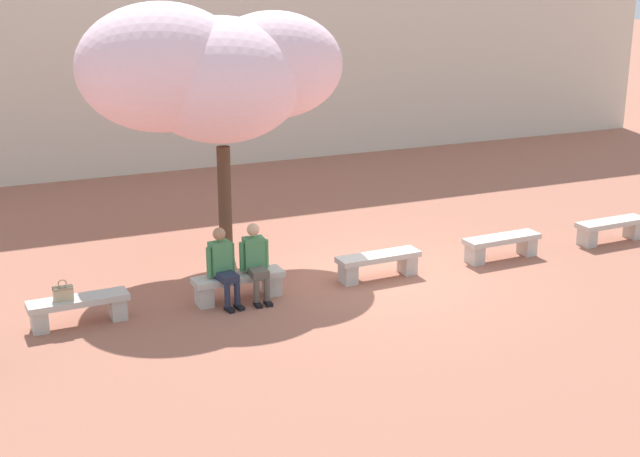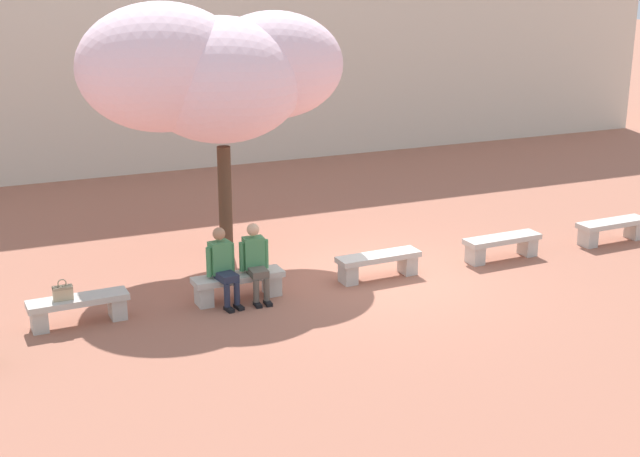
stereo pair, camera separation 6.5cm
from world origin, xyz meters
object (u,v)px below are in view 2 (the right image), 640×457
object	(u,v)px
stone_bench_east_end	(612,228)
handbag	(63,292)
stone_bench_near_east	(502,244)
person_seated_left	(222,263)
person_seated_right	(255,259)
stone_bench_center	(378,262)
stone_bench_west_end	(78,306)
cherry_tree_main	(212,72)
stone_bench_near_west	(238,283)

from	to	relation	value
stone_bench_east_end	handbag	xyz separation A→B (m)	(-10.71, -0.01, 0.28)
stone_bench_near_east	person_seated_left	xyz separation A→B (m)	(-5.52, -0.05, 0.40)
person_seated_right	stone_bench_center	bearing A→B (deg)	1.31
stone_bench_west_end	stone_bench_center	world-z (taller)	same
person_seated_left	cherry_tree_main	world-z (taller)	cherry_tree_main
person_seated_left	stone_bench_near_east	bearing A→B (deg)	0.54
stone_bench_center	person_seated_left	world-z (taller)	person_seated_left
stone_bench_near_east	cherry_tree_main	world-z (taller)	cherry_tree_main
stone_bench_near_east	handbag	bearing A→B (deg)	-179.90
stone_bench_west_end	stone_bench_center	xyz separation A→B (m)	(5.24, 0.00, 0.00)
stone_bench_center	handbag	distance (m)	5.47
stone_bench_near_west	person_seated_right	xyz separation A→B (m)	(0.29, -0.05, 0.40)
stone_bench_east_end	person_seated_right	size ratio (longest dim) A/B	1.21
person_seated_left	person_seated_right	bearing A→B (deg)	-0.10
stone_bench_near_east	stone_bench_near_west	bearing A→B (deg)	180.00
person_seated_left	person_seated_right	distance (m)	0.57
stone_bench_near_west	stone_bench_near_east	size ratio (longest dim) A/B	1.00
stone_bench_west_end	stone_bench_east_end	size ratio (longest dim) A/B	1.00
stone_bench_near_west	cherry_tree_main	size ratio (longest dim) A/B	0.32
stone_bench_near_east	cherry_tree_main	size ratio (longest dim) A/B	0.32
stone_bench_near_west	stone_bench_east_end	size ratio (longest dim) A/B	1.00
person_seated_left	cherry_tree_main	bearing A→B (deg)	74.86
stone_bench_near_west	person_seated_right	bearing A→B (deg)	-10.48
handbag	cherry_tree_main	xyz separation A→B (m)	(3.22, 2.42, 2.92)
stone_bench_west_end	handbag	distance (m)	0.36
person_seated_right	handbag	size ratio (longest dim) A/B	3.81
stone_bench_near_east	person_seated_right	xyz separation A→B (m)	(-4.96, -0.05, 0.40)
stone_bench_near_east	stone_bench_east_end	size ratio (longest dim) A/B	1.00
stone_bench_east_end	handbag	world-z (taller)	handbag
stone_bench_near_west	stone_bench_near_east	distance (m)	5.24
stone_bench_west_end	person_seated_left	bearing A→B (deg)	-1.28
stone_bench_near_east	handbag	size ratio (longest dim) A/B	4.61
person_seated_left	handbag	xyz separation A→B (m)	(-2.56, 0.04, -0.12)
stone_bench_near_west	handbag	bearing A→B (deg)	-179.71
stone_bench_center	cherry_tree_main	size ratio (longest dim) A/B	0.32
stone_bench_near_east	person_seated_left	world-z (taller)	person_seated_left
stone_bench_east_end	person_seated_left	size ratio (longest dim) A/B	1.21
stone_bench_west_end	handbag	bearing A→B (deg)	-176.23
stone_bench_near_west	stone_bench_near_east	bearing A→B (deg)	0.00
stone_bench_east_end	handbag	size ratio (longest dim) A/B	4.61
stone_bench_near_west	cherry_tree_main	world-z (taller)	cherry_tree_main
stone_bench_west_end	person_seated_left	world-z (taller)	person_seated_left
stone_bench_west_end	stone_bench_east_end	bearing A→B (deg)	0.00
stone_bench_center	handbag	bearing A→B (deg)	-179.85
stone_bench_center	person_seated_right	xyz separation A→B (m)	(-2.33, -0.05, 0.40)
stone_bench_east_end	person_seated_left	distance (m)	8.16
stone_bench_west_end	stone_bench_near_east	xyz separation A→B (m)	(7.87, 0.00, 0.00)
stone_bench_near_west	stone_bench_east_end	distance (m)	7.87
stone_bench_near_west	stone_bench_east_end	xyz separation A→B (m)	(7.87, 0.00, 0.00)
stone_bench_center	cherry_tree_main	distance (m)	4.59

